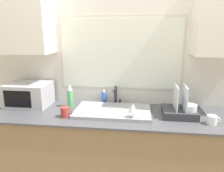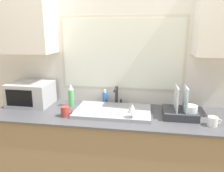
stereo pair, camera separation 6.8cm
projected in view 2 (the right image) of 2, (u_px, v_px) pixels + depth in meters
name	position (u px, v px, depth m)	size (l,w,h in m)	color
countertop	(117.00, 155.00, 2.22)	(2.44, 0.69, 0.90)	#8C7251
wall_back	(122.00, 57.00, 2.28)	(6.00, 0.38, 2.60)	silver
sink_basin	(113.00, 111.00, 2.13)	(0.73, 0.44, 0.03)	#9EA0A5
faucet	(117.00, 94.00, 2.32)	(0.08, 0.15, 0.20)	#333338
microwave	(31.00, 94.00, 2.33)	(0.43, 0.34, 0.24)	#B2B2B7
dish_rack	(181.00, 111.00, 2.00)	(0.30, 0.28, 0.29)	#333338
spray_bottle	(71.00, 96.00, 2.28)	(0.06, 0.06, 0.24)	#59B266
soap_bottle	(105.00, 97.00, 2.39)	(0.05, 0.05, 0.15)	blue
mug_near_sink	(65.00, 111.00, 2.02)	(0.11, 0.08, 0.10)	#A53833
wine_glass	(132.00, 109.00, 1.91)	(0.08, 0.08, 0.16)	silver
mug_by_rack	(213.00, 121.00, 1.83)	(0.11, 0.08, 0.08)	white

